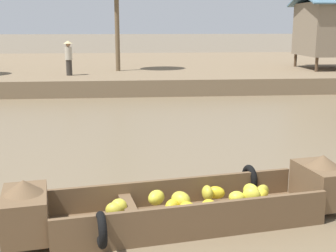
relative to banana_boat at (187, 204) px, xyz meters
name	(u,v)px	position (x,y,z in m)	size (l,w,h in m)	color
ground_plane	(128,138)	(-0.93, 5.66, -0.33)	(300.00, 300.00, 0.00)	#726047
riverbank_strip	(126,68)	(-0.93, 23.02, 0.04)	(160.00, 20.00, 0.75)	#756047
banana_boat	(187,204)	(0.00, 0.00, 0.00)	(5.66, 2.40, 0.96)	brown
stilt_house_mid_left	(334,28)	(10.45, 17.50, 2.64)	(4.07, 3.91, 4.23)	#4C3826
vendor_person	(69,56)	(-3.68, 15.39, 1.34)	(0.44, 0.44, 1.66)	#332D28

